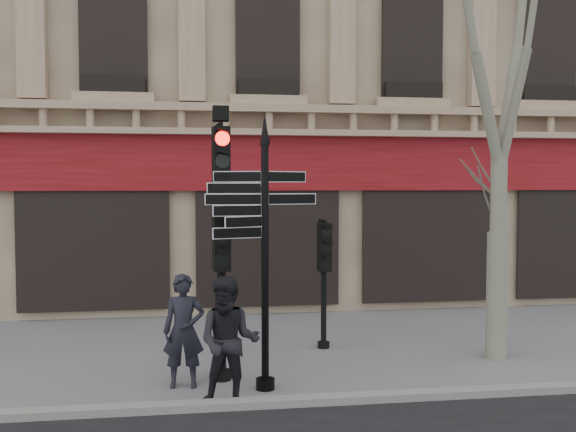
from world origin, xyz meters
The scene contains 9 objects.
ground centered at (0.00, 0.00, 0.00)m, with size 80.00×80.00×0.00m, color slate.
kerb centered at (0.00, -1.40, 0.06)m, with size 80.00×0.25×0.12m, color gray.
building centered at (0.00, 12.48, 8.99)m, with size 28.00×15.52×18.00m.
fingerpost centered at (-0.67, -0.62, 2.79)m, with size 1.85×1.85×4.16m.
traffic_signal_main centered at (-1.30, -0.06, 2.73)m, with size 0.51×0.39×4.32m.
traffic_signal_secondary centered at (0.69, 1.64, 1.66)m, with size 0.43×0.33×2.38m.
plane_tree centered at (3.60, 0.50, 6.13)m, with size 3.29×3.29×8.74m.
pedestrian_a centered at (-1.89, -0.32, 0.87)m, with size 0.63×0.42×1.74m, color black.
pedestrian_b centered at (-1.25, -1.30, 0.91)m, with size 0.89×0.69×1.83m, color black.
Camera 1 is at (-1.71, -10.16, 3.14)m, focal length 40.00 mm.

